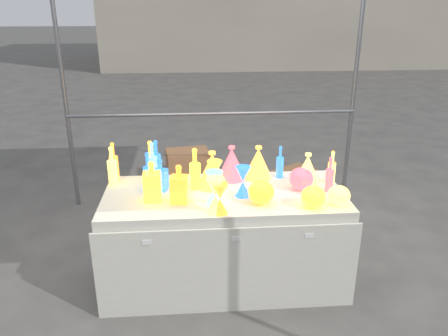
{
  "coord_description": "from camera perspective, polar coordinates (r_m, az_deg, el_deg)",
  "views": [
    {
      "loc": [
        -0.23,
        -2.99,
        2.09
      ],
      "look_at": [
        0.0,
        0.0,
        0.95
      ],
      "focal_mm": 35.0,
      "sensor_mm": 36.0,
      "label": 1
    }
  ],
  "objects": [
    {
      "name": "lampshade_3",
      "position": [
        3.46,
        10.84,
        -0.11
      ],
      "size": [
        0.22,
        0.22,
        0.25
      ],
      "primitive_type": null,
      "rotation": [
        0.0,
        0.0,
        -0.02
      ],
      "color": "#147A83",
      "rests_on": "display_table"
    },
    {
      "name": "bottle_1",
      "position": [
        3.52,
        -8.83,
        1.07
      ],
      "size": [
        0.08,
        0.08,
        0.33
      ],
      "primitive_type": null,
      "rotation": [
        0.0,
        0.0,
        -0.01
      ],
      "color": "#177F39",
      "rests_on": "display_table"
    },
    {
      "name": "globe_2",
      "position": [
        3.1,
        4.87,
        -3.32
      ],
      "size": [
        0.23,
        0.23,
        0.15
      ],
      "primitive_type": null,
      "rotation": [
        0.0,
        0.0,
        -0.26
      ],
      "color": "yellow",
      "rests_on": "display_table"
    },
    {
      "name": "cardboard_box_flat",
      "position": [
        5.54,
        8.98,
        -1.2
      ],
      "size": [
        0.96,
        0.89,
        0.07
      ],
      "primitive_type": "cube",
      "rotation": [
        0.0,
        0.0,
        0.57
      ],
      "color": "#A6714B",
      "rests_on": "ground"
    },
    {
      "name": "lampshade_1",
      "position": [
        3.53,
        4.49,
        0.77
      ],
      "size": [
        0.28,
        0.28,
        0.27
      ],
      "primitive_type": null,
      "rotation": [
        0.0,
        0.0,
        -0.27
      ],
      "color": "#E5FF35",
      "rests_on": "display_table"
    },
    {
      "name": "globe_1",
      "position": [
        3.18,
        14.76,
        -3.61
      ],
      "size": [
        0.19,
        0.19,
        0.13
      ],
      "primitive_type": null,
      "rotation": [
        0.0,
        0.0,
        -0.26
      ],
      "color": "#147A83",
      "rests_on": "display_table"
    },
    {
      "name": "cardboard_box_closed",
      "position": [
        5.45,
        -4.72,
        0.37
      ],
      "size": [
        0.57,
        0.45,
        0.38
      ],
      "primitive_type": "cube",
      "rotation": [
        0.0,
        0.0,
        0.14
      ],
      "color": "#A6714B",
      "rests_on": "ground"
    },
    {
      "name": "display_table",
      "position": [
        3.45,
        0.01,
        -9.03
      ],
      "size": [
        1.84,
        0.83,
        0.75
      ],
      "color": "silver",
      "rests_on": "ground"
    },
    {
      "name": "bottle_10",
      "position": [
        3.36,
        13.64,
        -0.79
      ],
      "size": [
        0.07,
        0.07,
        0.28
      ],
      "primitive_type": null,
      "rotation": [
        0.0,
        0.0,
        -0.11
      ],
      "color": "#1E1FB1",
      "rests_on": "display_table"
    },
    {
      "name": "hourglass_3",
      "position": [
        3.06,
        -1.28,
        -2.63
      ],
      "size": [
        0.16,
        0.16,
        0.25
      ],
      "primitive_type": null,
      "rotation": [
        0.0,
        0.0,
        -0.4
      ],
      "color": "#A7215B",
      "rests_on": "display_table"
    },
    {
      "name": "hourglass_0",
      "position": [
        2.93,
        -0.53,
        -4.03
      ],
      "size": [
        0.14,
        0.14,
        0.22
      ],
      "primitive_type": null,
      "rotation": [
        0.0,
        0.0,
        0.4
      ],
      "color": "yellow",
      "rests_on": "display_table"
    },
    {
      "name": "bottle_0",
      "position": [
        3.56,
        -9.55,
        1.11
      ],
      "size": [
        0.09,
        0.09,
        0.31
      ],
      "primitive_type": null,
      "rotation": [
        0.0,
        0.0,
        0.17
      ],
      "color": "red",
      "rests_on": "display_table"
    },
    {
      "name": "decanter_0",
      "position": [
        3.16,
        -9.37,
        -1.67
      ],
      "size": [
        0.13,
        0.13,
        0.3
      ],
      "primitive_type": null,
      "rotation": [
        0.0,
        0.0,
        0.04
      ],
      "color": "red",
      "rests_on": "display_table"
    },
    {
      "name": "ground",
      "position": [
        3.66,
        0.0,
        -14.05
      ],
      "size": [
        80.0,
        80.0,
        0.0
      ],
      "primitive_type": "plane",
      "color": "slate",
      "rests_on": "ground"
    },
    {
      "name": "globe_0",
      "position": [
        3.1,
        11.58,
        -3.86
      ],
      "size": [
        0.22,
        0.22,
        0.14
      ],
      "primitive_type": null,
      "rotation": [
        0.0,
        0.0,
        -0.3
      ],
      "color": "red",
      "rests_on": "display_table"
    },
    {
      "name": "bottle_6",
      "position": [
        3.3,
        -3.81,
        -0.1
      ],
      "size": [
        0.11,
        0.11,
        0.33
      ],
      "primitive_type": null,
      "rotation": [
        0.0,
        0.0,
        -0.38
      ],
      "color": "red",
      "rests_on": "display_table"
    },
    {
      "name": "bottle_2",
      "position": [
        3.55,
        -14.21,
        0.76
      ],
      "size": [
        0.07,
        0.07,
        0.32
      ],
      "primitive_type": null,
      "rotation": [
        0.0,
        0.0,
        0.0
      ],
      "color": "yellow",
      "rests_on": "display_table"
    },
    {
      "name": "bottle_8",
      "position": [
        3.56,
        7.32,
        0.83
      ],
      "size": [
        0.07,
        0.07,
        0.27
      ],
      "primitive_type": null,
      "rotation": [
        0.0,
        0.0,
        0.28
      ],
      "color": "#177F39",
      "rests_on": "display_table"
    },
    {
      "name": "lampshade_2",
      "position": [
        3.5,
        1.01,
        0.72
      ],
      "size": [
        0.28,
        0.28,
        0.28
      ],
      "primitive_type": null,
      "rotation": [
        0.0,
        0.0,
        -0.2
      ],
      "color": "#1E1FB1",
      "rests_on": "display_table"
    },
    {
      "name": "hourglass_2",
      "position": [
        2.94,
        -1.16,
        -3.63
      ],
      "size": [
        0.16,
        0.16,
        0.25
      ],
      "primitive_type": null,
      "rotation": [
        0.0,
        0.0,
        -0.42
      ],
      "color": "#147A83",
      "rests_on": "display_table"
    },
    {
      "name": "hourglass_5",
      "position": [
        3.19,
        2.47,
        -1.76
      ],
      "size": [
        0.15,
        0.15,
        0.23
      ],
      "primitive_type": null,
      "rotation": [
        0.0,
        0.0,
        0.4
      ],
      "color": "#177F39",
      "rests_on": "display_table"
    },
    {
      "name": "bottle_9",
      "position": [
        3.52,
        13.89,
        0.14
      ],
      "size": [
        0.08,
        0.08,
        0.27
      ],
      "primitive_type": null,
      "rotation": [
        0.0,
        0.0,
        -0.36
      ],
      "color": "yellow",
      "rests_on": "display_table"
    },
    {
      "name": "bottle_4",
      "position": [
        3.48,
        -14.4,
        0.26
      ],
      "size": [
        0.1,
        0.1,
        0.32
      ],
      "primitive_type": null,
      "rotation": [
        0.0,
        0.0,
        -0.42
      ],
      "color": "#147A83",
      "rests_on": "display_table"
    },
    {
      "name": "bottle_11",
      "position": [
        3.52,
        13.92,
        0.08
      ],
      "size": [
        0.06,
        0.06,
        0.26
      ],
      "primitive_type": null,
      "rotation": [
        0.0,
        0.0,
        0.07
      ],
      "color": "#147A83",
      "rests_on": "display_table"
    },
    {
      "name": "decanter_1",
      "position": [
        3.1,
        -5.88,
        -2.04
      ],
      "size": [
        0.13,
        0.13,
        0.28
      ],
      "primitive_type": null,
      "rotation": [
        0.0,
        0.0,
        -0.13
      ],
      "color": "yellow",
      "rests_on": "display_table"
    },
    {
      "name": "bottle_5",
      "position": [
        3.47,
        -9.32,
        0.74
      ],
      "size": [
        0.09,
        0.09,
        0.33
      ],
      "primitive_type": null,
      "rotation": [
        0.0,
        0.0,
        0.27
      ],
      "color": "#A7215B",
      "rests_on": "display_table"
    },
    {
      "name": "decanter_2",
      "position": [
        3.33,
        -8.34,
        -0.82
      ],
      "size": [
        0.12,
        0.12,
        0.25
      ],
      "primitive_type": null,
      "rotation": [
        0.0,
        0.0,
        -0.29
      ],
      "color": "#177F39",
      "rests_on": "display_table"
    },
    {
      "name": "hourglass_4",
      "position": [
        3.3,
        -1.21,
        -0.96
      ],
      "size": [
        0.13,
        0.13,
        0.23
      ],
      "primitive_type": null,
      "rotation": [
        0.0,
        0.0,
        0.09
      ],
      "color": "red",
      "rests_on": "display_table"
    },
    {
      "name": "lampshade_0",
      "position": [
        3.34,
        -1.54,
        -0.17
      ],
      "size": [
        0.26,
        0.26,
        0.29
      ],
      "primitive_type": null,
      "rotation": [
        0.0,
        0.0,
        -0.07
      ],
      "color": "#E5FF35",
      "rests_on": "display_table"
    },
    {
      "name": "bottle_7",
      "position": [
        3.28,
        -9.88,
        -0.58
      ],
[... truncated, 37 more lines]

